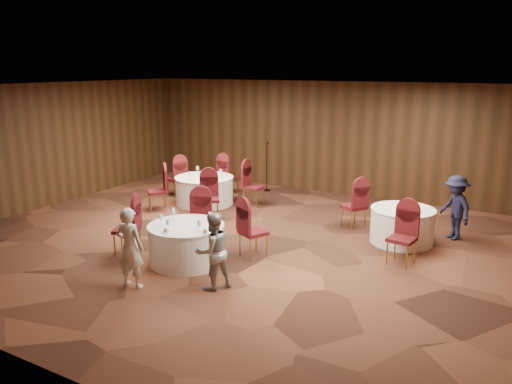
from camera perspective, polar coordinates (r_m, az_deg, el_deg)
The scene contains 15 objects.
ground at distance 10.48m, azimuth -1.50°, elevation -5.94°, with size 12.00×12.00×0.00m, color black.
room_shell at distance 9.98m, azimuth -1.57°, elevation 4.71°, with size 12.00×12.00×12.00m.
table_main at distance 9.50m, azimuth -7.94°, elevation -5.85°, with size 1.43×1.43×0.74m.
table_left at distance 13.43m, azimuth -5.92°, elevation 0.21°, with size 1.56×1.56×0.74m.
table_right at distance 10.88m, azimuth 16.35°, elevation -3.68°, with size 1.32×1.32×0.74m.
chairs_main at distance 10.11m, azimuth -7.10°, elevation -3.82°, with size 2.95×2.10×1.00m.
chairs_left at distance 13.37m, azimuth -5.81°, elevation 0.70°, with size 2.99×3.00×1.00m.
chairs_right at distance 10.63m, azimuth 13.48°, elevation -3.21°, with size 2.14×2.33×1.00m.
tabletop_main at distance 9.20m, azimuth -7.73°, elevation -3.43°, with size 1.15×1.06×0.22m.
tabletop_left at distance 13.33m, azimuth -6.01°, elevation 2.06°, with size 0.87×0.80×0.22m.
tabletop_right at distance 10.49m, azimuth 17.34°, elevation -1.43°, with size 0.08×0.08×0.22m.
mic_stand at distance 14.79m, azimuth 1.24°, elevation 1.72°, with size 0.24×0.24×1.45m.
woman_a at distance 8.56m, azimuth -14.20°, elevation -6.20°, with size 0.50×0.33×1.38m, color silver.
woman_b at distance 8.29m, azimuth -4.96°, elevation -6.73°, with size 0.64×0.50×1.31m, color #A6A6AB.
man_c at distance 11.39m, azimuth 21.81°, elevation -1.66°, with size 0.90×0.52×1.39m, color black.
Camera 1 is at (5.04, -8.45, 3.62)m, focal length 35.00 mm.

